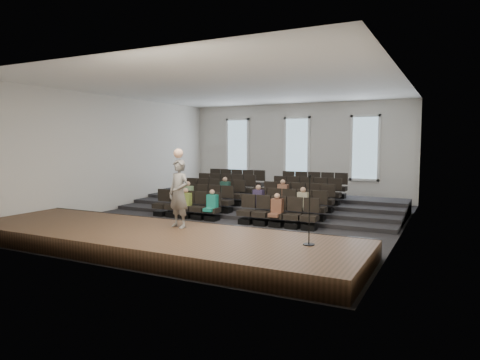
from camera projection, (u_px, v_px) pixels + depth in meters
The scene contains 14 objects.
ground at pixel (236, 220), 16.49m from camera, with size 14.00×14.00×0.00m, color black.
ceiling at pixel (236, 88), 16.05m from camera, with size 12.00×14.00×0.02m, color white.
wall_back at pixel (297, 151), 22.51m from camera, with size 12.00×0.04×5.00m, color silver.
wall_front at pixel (98, 162), 10.03m from camera, with size 12.00×0.04×5.00m, color silver.
wall_left at pixel (116, 153), 18.98m from camera, with size 0.04×14.00×5.00m, color silver.
wall_right at pixel (404, 157), 13.56m from camera, with size 0.04×14.00×5.00m, color silver.
stage at pixel (152, 240), 11.93m from camera, with size 11.80×3.60×0.50m, color #492F1F.
stage_lip at pixel (188, 229), 13.50m from camera, with size 11.80×0.06×0.52m, color black.
risers at pixel (268, 204), 19.29m from camera, with size 11.80×4.80×0.60m.
seating_rows at pixel (253, 198), 17.80m from camera, with size 6.80×4.70×1.67m.
windows at pixel (297, 148), 22.43m from camera, with size 8.44×0.10×3.24m.
audience at pixel (240, 198), 16.70m from camera, with size 5.45×2.64×1.10m.
speaker at pixel (179, 194), 12.38m from camera, with size 0.72×0.47×1.98m, color slate.
mic_stand at pixel (309, 224), 10.29m from camera, with size 0.28×0.28×1.70m.
Camera 1 is at (7.50, -14.46, 2.97)m, focal length 32.00 mm.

